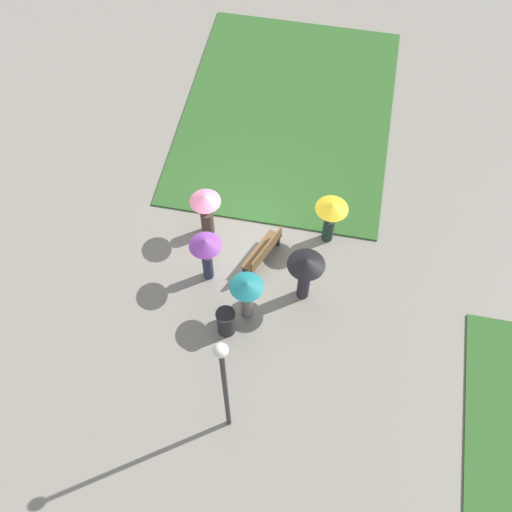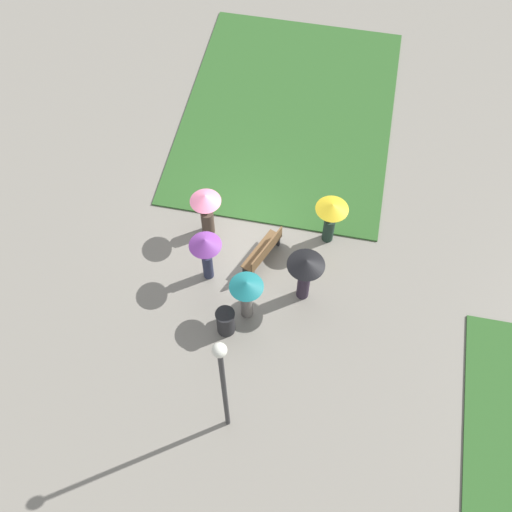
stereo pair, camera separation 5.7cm
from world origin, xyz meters
name	(u,v)px [view 1 (the left image)]	position (x,y,z in m)	size (l,w,h in m)	color
ground_plane	(240,234)	(0.00, 0.00, 0.00)	(90.00, 90.00, 0.00)	gray
lawn_patch_near	(288,112)	(-5.36, 0.60, 0.03)	(9.64, 7.16, 0.06)	#2D5B26
park_bench	(264,251)	(0.77, 0.88, 0.46)	(1.62, 1.00, 0.90)	brown
lamp_post	(224,380)	(5.83, 0.92, 3.04)	(0.32, 0.32, 4.78)	#2D2D30
trash_bin	(226,322)	(3.24, 0.29, 0.48)	(0.54, 0.54, 0.95)	#232326
crowd_person_pink	(206,208)	(0.08, -0.97, 1.20)	(0.91, 0.91, 1.81)	#47382D
crowd_person_purple	(206,250)	(1.61, -0.60, 1.39)	(0.92, 0.92, 1.90)	#282D47
crowd_person_black	(305,271)	(1.72, 2.21, 1.33)	(1.05, 1.05, 1.89)	#2D2333
crowd_person_teal	(247,292)	(2.63, 0.76, 1.23)	(0.93, 0.93, 1.78)	slate
crowd_person_yellow	(331,215)	(-0.37, 2.65, 1.21)	(0.97, 0.97, 1.73)	#1E3328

